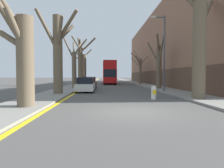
{
  "coord_description": "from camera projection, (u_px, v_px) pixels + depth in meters",
  "views": [
    {
      "loc": [
        -1.27,
        -9.06,
        1.66
      ],
      "look_at": [
        0.05,
        25.34,
        0.2
      ],
      "focal_mm": 32.0,
      "sensor_mm": 36.0,
      "label": 1
    }
  ],
  "objects": [
    {
      "name": "lamp_post",
      "position": [
        163.0,
        50.0,
        19.7
      ],
      "size": [
        1.4,
        0.2,
        7.54
      ],
      "color": "#4C4F54",
      "rests_on": "ground"
    },
    {
      "name": "street_tree_right_1",
      "position": [
        159.0,
        64.0,
        24.22
      ],
      "size": [
        2.43,
        3.29,
        6.44
      ],
      "color": "brown",
      "rests_on": "ground"
    },
    {
      "name": "ground_plane",
      "position": [
        132.0,
        112.0,
        9.16
      ],
      "size": [
        300.0,
        300.0,
        0.0
      ],
      "primitive_type": "plane",
      "color": "#4C4947"
    },
    {
      "name": "street_tree_left_0",
      "position": [
        21.0,
        52.0,
        9.93
      ],
      "size": [
        3.3,
        3.6,
        5.74
      ],
      "color": "brown",
      "rests_on": "ground"
    },
    {
      "name": "street_tree_left_4",
      "position": [
        84.0,
        67.0,
        39.96
      ],
      "size": [
        3.62,
        1.77,
        7.01
      ],
      "color": "brown",
      "rests_on": "ground"
    },
    {
      "name": "traffic_bollard",
      "position": [
        154.0,
        93.0,
        14.02
      ],
      "size": [
        0.34,
        0.35,
        0.93
      ],
      "color": "white",
      "rests_on": "ground"
    },
    {
      "name": "street_tree_left_3",
      "position": [
        80.0,
        62.0,
        32.59
      ],
      "size": [
        4.19,
        3.54,
        8.29
      ],
      "color": "brown",
      "rests_on": "ground"
    },
    {
      "name": "double_decker_bus",
      "position": [
        109.0,
        71.0,
        39.78
      ],
      "size": [
        2.44,
        10.91,
        4.37
      ],
      "color": "red",
      "rests_on": "ground"
    },
    {
      "name": "parked_car_1",
      "position": [
        89.0,
        83.0,
        25.53
      ],
      "size": [
        1.73,
        4.38,
        1.5
      ],
      "color": "#4C5156",
      "rests_on": "ground"
    },
    {
      "name": "kerb_line_stripe",
      "position": [
        95.0,
        81.0,
        58.93
      ],
      "size": [
        0.24,
        120.0,
        0.01
      ],
      "primitive_type": "cube",
      "color": "yellow",
      "rests_on": "ground"
    },
    {
      "name": "sidewalk_left",
      "position": [
        89.0,
        81.0,
        58.86
      ],
      "size": [
        2.86,
        120.0,
        0.12
      ],
      "primitive_type": "cube",
      "color": "gray",
      "rests_on": "ground"
    },
    {
      "name": "street_tree_left_1",
      "position": [
        58.0,
        51.0,
        16.92
      ],
      "size": [
        3.67,
        2.56,
        7.08
      ],
      "color": "brown",
      "rests_on": "ground"
    },
    {
      "name": "building_facade_right",
      "position": [
        176.0,
        51.0,
        37.11
      ],
      "size": [
        10.08,
        48.38,
        12.59
      ],
      "color": "#93664C",
      "rests_on": "ground"
    },
    {
      "name": "street_tree_right_0",
      "position": [
        199.0,
        39.0,
        13.41
      ],
      "size": [
        4.26,
        2.49,
        8.89
      ],
      "color": "brown",
      "rests_on": "ground"
    },
    {
      "name": "street_tree_left_2",
      "position": [
        74.0,
        65.0,
        25.38
      ],
      "size": [
        3.2,
        2.79,
        6.63
      ],
      "color": "brown",
      "rests_on": "ground"
    },
    {
      "name": "parked_car_0",
      "position": [
        86.0,
        85.0,
        20.32
      ],
      "size": [
        1.78,
        3.9,
        1.47
      ],
      "color": "silver",
      "rests_on": "ground"
    },
    {
      "name": "street_tree_right_2",
      "position": [
        140.0,
        69.0,
        36.44
      ],
      "size": [
        3.2,
        4.65,
        6.25
      ],
      "color": "brown",
      "rests_on": "ground"
    },
    {
      "name": "sidewalk_right",
      "position": [
        128.0,
        81.0,
        59.3
      ],
      "size": [
        2.86,
        120.0,
        0.12
      ],
      "primitive_type": "cube",
      "color": "gray",
      "rests_on": "ground"
    }
  ]
}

